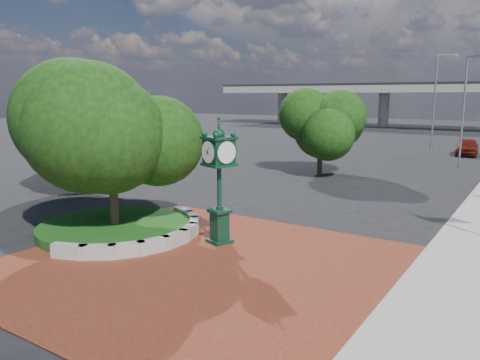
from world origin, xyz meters
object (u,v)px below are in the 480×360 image
Objects in this scene: parked_car at (467,147)px; street_lamp_far at (437,94)px; street_lamp_near at (467,104)px; post_clock at (219,176)px.

parked_car is 0.48× the size of street_lamp_far.
street_lamp_far is at bearing 129.02° from parked_car.
street_lamp_near reaches higher than parked_car.
street_lamp_far is at bearing 109.51° from street_lamp_near.
street_lamp_near is at bearing 79.23° from post_clock.
post_clock is 0.56× the size of street_lamp_near.
parked_car is 0.54× the size of street_lamp_near.
post_clock is 0.49× the size of street_lamp_far.
street_lamp_far is (-3.69, 3.78, 4.83)m from parked_car.
post_clock is at bearing -101.81° from parked_car.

